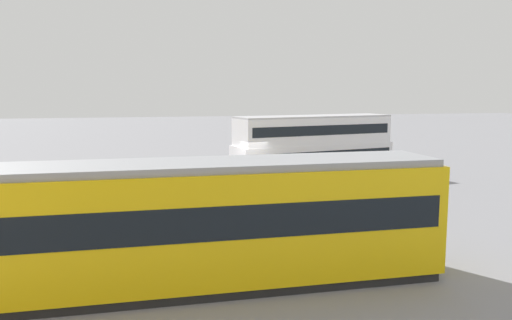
{
  "coord_description": "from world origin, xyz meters",
  "views": [
    {
      "loc": [
        6.33,
        28.47,
        5.47
      ],
      "look_at": [
        0.88,
        5.44,
        2.28
      ],
      "focal_mm": 36.52,
      "sensor_mm": 36.0,
      "label": 1
    }
  ],
  "objects_px": {
    "pedestrian_near_railing": "(203,191)",
    "info_sign": "(76,183)",
    "double_decker_bus": "(313,146)",
    "tram_yellow": "(191,223)",
    "pedestrian_crossing": "(310,193)"
  },
  "relations": [
    {
      "from": "tram_yellow",
      "to": "pedestrian_near_railing",
      "type": "bearing_deg",
      "value": -99.42
    },
    {
      "from": "double_decker_bus",
      "to": "pedestrian_near_railing",
      "type": "height_order",
      "value": "double_decker_bus"
    },
    {
      "from": "double_decker_bus",
      "to": "pedestrian_near_railing",
      "type": "relative_size",
      "value": 6.72
    },
    {
      "from": "pedestrian_near_railing",
      "to": "info_sign",
      "type": "distance_m",
      "value": 5.48
    },
    {
      "from": "double_decker_bus",
      "to": "info_sign",
      "type": "distance_m",
      "value": 15.91
    },
    {
      "from": "pedestrian_near_railing",
      "to": "info_sign",
      "type": "relative_size",
      "value": 0.68
    },
    {
      "from": "tram_yellow",
      "to": "pedestrian_near_railing",
      "type": "relative_size",
      "value": 8.88
    },
    {
      "from": "pedestrian_crossing",
      "to": "tram_yellow",
      "type": "bearing_deg",
      "value": 50.72
    },
    {
      "from": "double_decker_bus",
      "to": "tram_yellow",
      "type": "xyz_separation_m",
      "value": [
        9.59,
        16.99,
        -0.14
      ]
    },
    {
      "from": "pedestrian_near_railing",
      "to": "tram_yellow",
      "type": "bearing_deg",
      "value": 80.58
    },
    {
      "from": "pedestrian_near_railing",
      "to": "info_sign",
      "type": "height_order",
      "value": "info_sign"
    },
    {
      "from": "pedestrian_near_railing",
      "to": "pedestrian_crossing",
      "type": "bearing_deg",
      "value": 158.75
    },
    {
      "from": "pedestrian_near_railing",
      "to": "pedestrian_crossing",
      "type": "distance_m",
      "value": 4.89
    },
    {
      "from": "info_sign",
      "to": "tram_yellow",
      "type": "bearing_deg",
      "value": 114.39
    },
    {
      "from": "tram_yellow",
      "to": "info_sign",
      "type": "bearing_deg",
      "value": -65.61
    }
  ]
}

